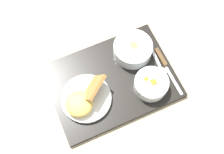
{
  "coord_description": "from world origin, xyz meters",
  "views": [
    {
      "loc": [
        0.13,
        0.33,
        0.94
      ],
      "look_at": [
        0.0,
        0.0,
        0.05
      ],
      "focal_mm": 45.0,
      "sensor_mm": 36.0,
      "label": 1
    }
  ],
  "objects_px": {
    "bowl_soup": "(133,49)",
    "knife": "(163,62)",
    "spoon": "(159,66)",
    "bowl_salad": "(151,84)",
    "plate_main": "(84,99)"
  },
  "relations": [
    {
      "from": "spoon",
      "to": "bowl_salad",
      "type": "bearing_deg",
      "value": -45.82
    },
    {
      "from": "bowl_salad",
      "to": "bowl_soup",
      "type": "xyz_separation_m",
      "value": [
        0.01,
        -0.15,
        0.0
      ]
    },
    {
      "from": "bowl_soup",
      "to": "knife",
      "type": "height_order",
      "value": "bowl_soup"
    },
    {
      "from": "bowl_salad",
      "to": "spoon",
      "type": "distance_m",
      "value": 0.09
    },
    {
      "from": "bowl_salad",
      "to": "bowl_soup",
      "type": "distance_m",
      "value": 0.15
    },
    {
      "from": "plate_main",
      "to": "knife",
      "type": "relative_size",
      "value": 0.92
    },
    {
      "from": "bowl_soup",
      "to": "spoon",
      "type": "xyz_separation_m",
      "value": [
        -0.07,
        0.09,
        -0.02
      ]
    },
    {
      "from": "bowl_soup",
      "to": "knife",
      "type": "bearing_deg",
      "value": 138.83
    },
    {
      "from": "plate_main",
      "to": "spoon",
      "type": "distance_m",
      "value": 0.3
    },
    {
      "from": "plate_main",
      "to": "knife",
      "type": "height_order",
      "value": "plate_main"
    },
    {
      "from": "knife",
      "to": "spoon",
      "type": "height_order",
      "value": "knife"
    },
    {
      "from": "bowl_salad",
      "to": "bowl_soup",
      "type": "height_order",
      "value": "same"
    },
    {
      "from": "bowl_salad",
      "to": "knife",
      "type": "height_order",
      "value": "bowl_salad"
    },
    {
      "from": "bowl_salad",
      "to": "plate_main",
      "type": "bearing_deg",
      "value": -8.28
    },
    {
      "from": "plate_main",
      "to": "spoon",
      "type": "bearing_deg",
      "value": -175.06
    }
  ]
}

